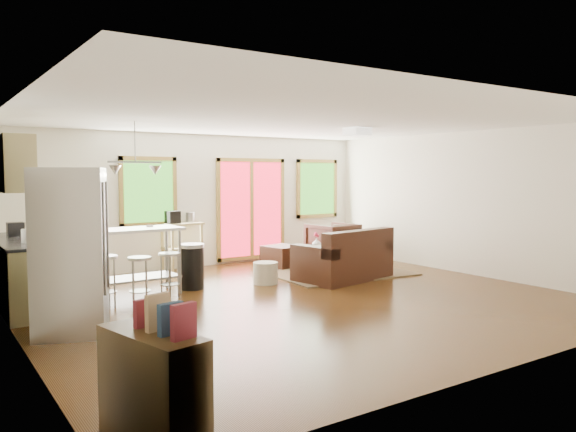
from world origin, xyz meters
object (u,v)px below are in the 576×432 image
armchair (332,240)px  ottoman (282,256)px  island (127,250)px  refrigerator (71,251)px  rug (337,272)px  kitchen_cart (181,229)px  coffee_table (329,251)px  loveseat (345,260)px

armchair → ottoman: 1.31m
island → refrigerator: bearing=-126.1°
rug → kitchen_cart: kitchen_cart is taller
rug → coffee_table: coffee_table is taller
loveseat → island: 3.65m
refrigerator → ottoman: bearing=49.7°
refrigerator → kitchen_cart: bearing=71.3°
loveseat → island: size_ratio=1.10×
island → coffee_table: bearing=2.3°
ottoman → refrigerator: refrigerator is taller
rug → loveseat: loveseat is taller
refrigerator → island: bearing=74.5°
loveseat → refrigerator: refrigerator is taller
ottoman → island: 3.53m
coffee_table → ottoman: size_ratio=1.85×
refrigerator → rug: bearing=36.1°
armchair → refrigerator: bearing=17.7°
rug → island: size_ratio=1.50×
refrigerator → coffee_table: bearing=39.4°
rug → ottoman: bearing=113.0°
island → kitchen_cart: bearing=48.2°
coffee_table → island: size_ratio=0.72×
rug → island: bearing=177.4°
coffee_table → kitchen_cart: (-2.30, 1.64, 0.40)m
loveseat → armchair: bearing=47.7°
loveseat → armchair: armchair is taller
ottoman → island: island is taller
refrigerator → kitchen_cart: refrigerator is taller
ottoman → island: bearing=-164.2°
coffee_table → ottoman: bearing=123.9°
armchair → ottoman: (-1.28, -0.04, -0.23)m
armchair → kitchen_cart: (-3.05, 0.80, 0.33)m
coffee_table → kitchen_cart: kitchen_cart is taller
kitchen_cart → refrigerator: bearing=-129.2°
island → kitchen_cart: 2.41m
coffee_table → refrigerator: size_ratio=0.62×
coffee_table → island: island is taller
rug → ottoman: 1.24m
kitchen_cart → rug: bearing=-41.3°
island → ottoman: bearing=15.8°
rug → loveseat: bearing=-116.9°
rug → ottoman: size_ratio=3.86×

